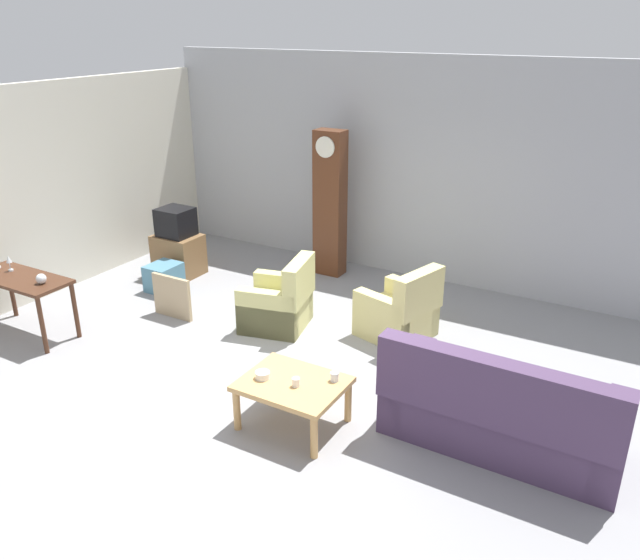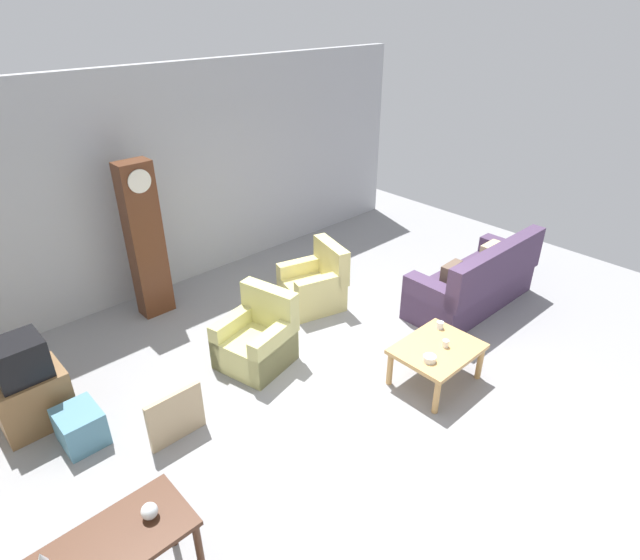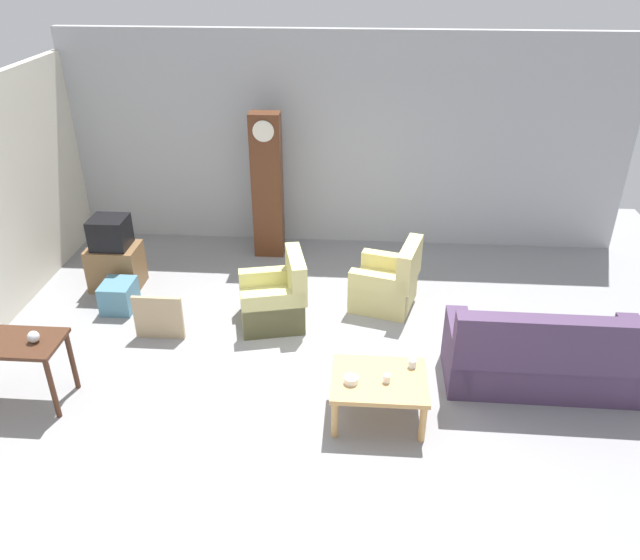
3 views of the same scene
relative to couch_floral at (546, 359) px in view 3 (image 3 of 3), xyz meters
name	(u,v)px [view 3 (image 3 of 3)]	position (x,y,z in m)	size (l,w,h in m)	color
ground_plane	(330,374)	(-2.32, 0.02, -0.35)	(10.40, 10.40, 0.00)	gray
garage_door_wall	(345,142)	(-2.32, 3.62, 1.25)	(8.40, 0.16, 3.20)	#ADAFB5
couch_floral	(546,359)	(0.00, 0.00, 0.00)	(2.11, 0.90, 1.04)	#4C3856
armchair_olive_near	(275,301)	(-3.08, 1.07, -0.05)	(0.94, 0.92, 0.92)	#CCC67A
armchair_olive_far	(387,285)	(-1.66, 1.58, -0.05)	(0.96, 0.94, 0.92)	#D3C77C
coffee_table_wood	(379,384)	(-1.80, -0.63, 0.06)	(0.96, 0.76, 0.48)	tan
grandfather_clock	(267,186)	(-3.43, 3.00, 0.74)	(0.44, 0.30, 2.18)	#562D19
tv_stand_cabinet	(116,266)	(-5.40, 1.82, -0.04)	(0.68, 0.52, 0.61)	brown
tv_crt	(110,233)	(-5.40, 1.82, 0.47)	(0.48, 0.44, 0.42)	black
framed_picture_leaning	(158,318)	(-4.44, 0.61, -0.07)	(0.60, 0.05, 0.57)	tan
storage_box_blue	(119,296)	(-5.17, 1.23, -0.16)	(0.40, 0.47, 0.39)	teal
glass_dome_cloche	(33,337)	(-5.27, -0.64, 0.46)	(0.12, 0.12, 0.12)	silver
cup_white_porcelain	(387,378)	(-1.73, -0.68, 0.17)	(0.07, 0.07, 0.09)	white
cup_blue_rimmed	(412,364)	(-1.46, -0.42, 0.17)	(0.08, 0.08, 0.09)	silver
bowl_white_stacked	(351,380)	(-2.08, -0.72, 0.16)	(0.14, 0.14, 0.07)	white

